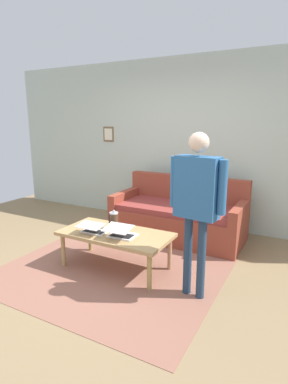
{
  "coord_description": "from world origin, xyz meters",
  "views": [
    {
      "loc": [
        -1.85,
        2.64,
        1.71
      ],
      "look_at": [
        0.03,
        -0.84,
        0.8
      ],
      "focal_mm": 29.08,
      "sensor_mm": 36.0,
      "label": 1
    }
  ],
  "objects_px": {
    "french_press": "(114,221)",
    "laptop_center": "(121,233)",
    "laptop_left": "(93,229)",
    "couch": "(179,217)",
    "person_standing": "(197,195)",
    "coffee_table": "(115,236)"
  },
  "relations": [
    {
      "from": "laptop_left",
      "to": "coffee_table",
      "type": "bearing_deg",
      "value": -150.66
    },
    {
      "from": "coffee_table",
      "to": "person_standing",
      "type": "distance_m",
      "value": 1.2
    },
    {
      "from": "coffee_table",
      "to": "laptop_left",
      "type": "distance_m",
      "value": 0.27
    },
    {
      "from": "french_press",
      "to": "couch",
      "type": "bearing_deg",
      "value": -105.81
    },
    {
      "from": "coffee_table",
      "to": "laptop_center",
      "type": "bearing_deg",
      "value": 146.73
    },
    {
      "from": "laptop_left",
      "to": "french_press",
      "type": "distance_m",
      "value": 0.27
    },
    {
      "from": "couch",
      "to": "person_standing",
      "type": "height_order",
      "value": "person_standing"
    },
    {
      "from": "coffee_table",
      "to": "laptop_left",
      "type": "relative_size",
      "value": 4.23
    },
    {
      "from": "coffee_table",
      "to": "french_press",
      "type": "bearing_deg",
      "value": -49.72
    },
    {
      "from": "coffee_table",
      "to": "laptop_center",
      "type": "xyz_separation_m",
      "value": [
        -0.13,
        0.09,
        0.09
      ]
    },
    {
      "from": "couch",
      "to": "laptop_left",
      "type": "relative_size",
      "value": 6.2
    },
    {
      "from": "laptop_left",
      "to": "french_press",
      "type": "height_order",
      "value": "french_press"
    },
    {
      "from": "coffee_table",
      "to": "french_press",
      "type": "distance_m",
      "value": 0.19
    },
    {
      "from": "laptop_left",
      "to": "laptop_center",
      "type": "height_order",
      "value": "laptop_center"
    },
    {
      "from": "coffee_table",
      "to": "laptop_left",
      "type": "bearing_deg",
      "value": 29.34
    },
    {
      "from": "french_press",
      "to": "laptop_center",
      "type": "bearing_deg",
      "value": 139.55
    },
    {
      "from": "french_press",
      "to": "person_standing",
      "type": "relative_size",
      "value": 0.15
    },
    {
      "from": "couch",
      "to": "coffee_table",
      "type": "xyz_separation_m",
      "value": [
        0.26,
        1.31,
        0.09
      ]
    },
    {
      "from": "laptop_center",
      "to": "person_standing",
      "type": "relative_size",
      "value": 0.22
    },
    {
      "from": "french_press",
      "to": "person_standing",
      "type": "bearing_deg",
      "value": 168.04
    },
    {
      "from": "laptop_left",
      "to": "couch",
      "type": "bearing_deg",
      "value": -108.7
    },
    {
      "from": "couch",
      "to": "person_standing",
      "type": "bearing_deg",
      "value": 117.38
    }
  ]
}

